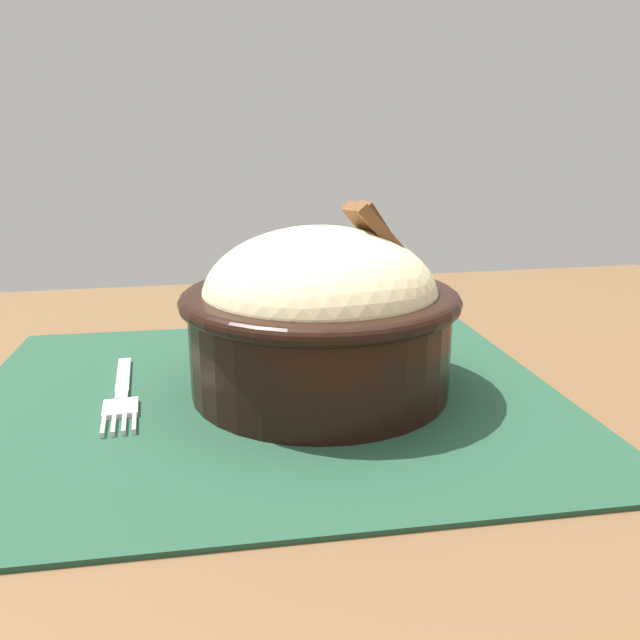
% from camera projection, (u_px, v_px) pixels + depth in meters
% --- Properties ---
extents(table, '(1.19, 0.76, 0.73)m').
position_uv_depth(table, '(242.00, 501.00, 0.44)').
color(table, brown).
rests_on(table, ground_plane).
extents(placemat, '(0.41, 0.35, 0.00)m').
position_uv_depth(placemat, '(268.00, 395.00, 0.43)').
color(placemat, '#1E422D').
rests_on(placemat, table).
extents(bowl, '(0.21, 0.21, 0.13)m').
position_uv_depth(bowl, '(320.00, 316.00, 0.43)').
color(bowl, black).
rests_on(bowl, placemat).
extents(fork, '(0.02, 0.13, 0.00)m').
position_uv_depth(fork, '(122.00, 396.00, 0.42)').
color(fork, silver).
rests_on(fork, placemat).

